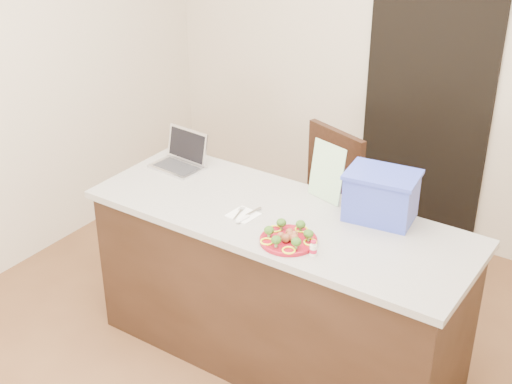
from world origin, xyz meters
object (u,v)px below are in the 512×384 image
Objects in this scene: yogurt_bottle at (313,249)px; chair at (325,202)px; napkin at (243,215)px; blue_box at (381,196)px; plate at (288,240)px; island at (278,287)px; laptop at (182,156)px.

yogurt_bottle is 0.07× the size of chair.
napkin is 0.71m from blue_box.
plate is at bearing 167.50° from yogurt_bottle.
island is at bearing 131.50° from plate.
island is 5.29× the size of blue_box.
yogurt_bottle reaches higher than napkin.
island is 0.50m from napkin.
plate is 1.05m from laptop.
blue_box is at bearing -23.00° from chair.
yogurt_bottle is at bearing -16.19° from laptop.
laptop is 0.79× the size of blue_box.
chair is at bearing 47.16° from laptop.
chair reaches higher than plate.
yogurt_bottle is at bearing -110.07° from blue_box.
blue_box is (0.11, 0.49, 0.10)m from yogurt_bottle.
yogurt_bottle is 0.25× the size of laptop.
laptop is (-1.13, 0.42, 0.02)m from yogurt_bottle.
laptop is at bearing 175.33° from blue_box.
island is 0.97m from laptop.
yogurt_bottle is at bearing -14.66° from napkin.
napkin is at bearing -71.32° from chair.
yogurt_bottle is (0.49, -0.13, 0.03)m from napkin.
island is 0.54m from plate.
chair is (0.00, 0.90, -0.33)m from napkin.
laptop is (-0.80, 0.19, 0.51)m from island.
island is at bearing 36.43° from napkin.
yogurt_bottle is at bearing -45.82° from chair.
yogurt_bottle is at bearing -35.26° from island.
yogurt_bottle is at bearing -12.50° from plate.
plate is 3.68× the size of yogurt_bottle.
laptop is at bearing 166.85° from island.
napkin is at bearing 165.34° from yogurt_bottle.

